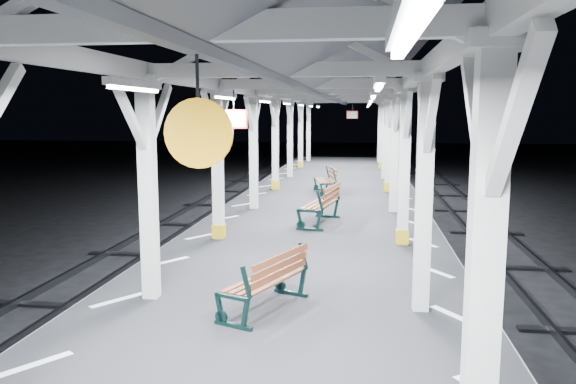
# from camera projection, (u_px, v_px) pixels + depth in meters

# --- Properties ---
(ground) EXTENTS (120.00, 120.00, 0.00)m
(ground) POSITION_uv_depth(u_px,v_px,m) (298.00, 319.00, 10.38)
(ground) COLOR black
(ground) RESTS_ON ground
(platform) EXTENTS (6.00, 50.00, 1.00)m
(platform) POSITION_uv_depth(u_px,v_px,m) (298.00, 293.00, 10.31)
(platform) COLOR black
(platform) RESTS_ON ground
(hazard_stripes_left) EXTENTS (1.00, 48.00, 0.01)m
(hazard_stripes_left) POSITION_uv_depth(u_px,v_px,m) (169.00, 261.00, 10.56)
(hazard_stripes_left) COLOR silver
(hazard_stripes_left) RESTS_ON platform
(hazard_stripes_right) EXTENTS (1.00, 48.00, 0.01)m
(hazard_stripes_right) POSITION_uv_depth(u_px,v_px,m) (435.00, 271.00, 9.91)
(hazard_stripes_right) COLOR silver
(hazard_stripes_right) RESTS_ON platform
(track_left) EXTENTS (2.20, 60.00, 0.16)m
(track_left) POSITION_uv_depth(u_px,v_px,m) (46.00, 302.00, 11.04)
(track_left) COLOR #2D2D33
(track_left) RESTS_ON ground
(canopy) EXTENTS (5.40, 49.00, 4.65)m
(canopy) POSITION_uv_depth(u_px,v_px,m) (298.00, 68.00, 9.72)
(canopy) COLOR beige
(canopy) RESTS_ON platform
(bench_near) EXTENTS (1.13, 1.70, 0.86)m
(bench_near) POSITION_uv_depth(u_px,v_px,m) (270.00, 280.00, 7.89)
(bench_near) COLOR black
(bench_near) RESTS_ON platform
(bench_mid) EXTENTS (0.99, 1.92, 0.99)m
(bench_mid) POSITION_uv_depth(u_px,v_px,m) (323.00, 203.00, 14.03)
(bench_mid) COLOR black
(bench_mid) RESTS_ON platform
(bench_far) EXTENTS (0.94, 1.72, 0.88)m
(bench_far) POSITION_uv_depth(u_px,v_px,m) (327.00, 180.00, 19.35)
(bench_far) COLOR black
(bench_far) RESTS_ON platform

